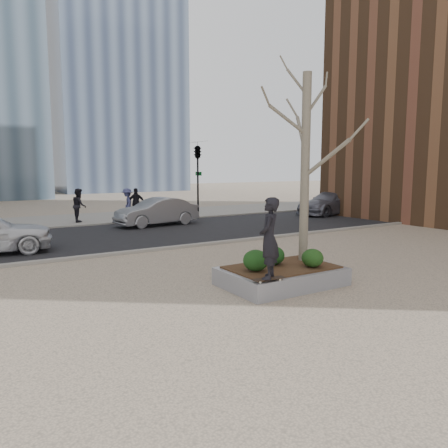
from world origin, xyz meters
TOP-DOWN VIEW (x-y plane):
  - ground at (0.00, 0.00)m, footprint 120.00×120.00m
  - street at (0.00, 10.00)m, footprint 60.00×8.00m
  - far_sidewalk at (0.00, 17.00)m, footprint 60.00×6.00m
  - planter at (1.00, 0.00)m, footprint 3.00×2.00m
  - planter_mulch at (1.00, 0.00)m, footprint 2.70×1.70m
  - sycamore_tree at (2.00, 0.30)m, footprint 2.80×2.80m
  - shrub_left at (0.14, -0.05)m, footprint 0.62×0.62m
  - shrub_middle at (0.95, 0.27)m, footprint 0.58×0.58m
  - shrub_right at (1.62, -0.48)m, footprint 0.55×0.55m
  - skateboard at (-0.10, -0.88)m, footprint 0.80×0.30m
  - skateboarder at (-0.10, -0.88)m, footprint 0.79×0.79m
  - car_silver at (2.80, 12.24)m, footprint 4.41×1.94m
  - car_third at (14.22, 11.20)m, footprint 5.22×2.51m
  - pedestrian_a at (-0.25, 15.70)m, footprint 0.86×1.01m
  - pedestrian_b at (2.55, 15.95)m, footprint 0.93×1.26m
  - pedestrian_c at (2.98, 15.64)m, footprint 1.11×0.71m
  - traffic_light_far at (6.50, 14.60)m, footprint 0.60×2.48m

SIDE VIEW (x-z plane):
  - ground at x=0.00m, z-range 0.00..0.00m
  - street at x=0.00m, z-range 0.00..0.02m
  - far_sidewalk at x=0.00m, z-range 0.00..0.02m
  - planter at x=1.00m, z-range 0.00..0.45m
  - planter_mulch at x=1.00m, z-range 0.45..0.49m
  - skateboard at x=-0.10m, z-range 0.45..0.53m
  - car_silver at x=2.80m, z-range 0.02..1.43m
  - shrub_right at x=1.62m, z-range 0.49..0.96m
  - shrub_middle at x=0.95m, z-range 0.49..0.98m
  - car_third at x=14.22m, z-range 0.02..1.49m
  - shrub_left at x=0.14m, z-range 0.49..1.02m
  - pedestrian_b at x=2.55m, z-range 0.02..1.78m
  - pedestrian_c at x=2.98m, z-range 0.02..1.79m
  - pedestrian_a at x=-0.25m, z-range 0.02..1.85m
  - skateboarder at x=-0.10m, z-range 0.52..2.37m
  - traffic_light_far at x=6.50m, z-range 0.00..4.50m
  - sycamore_tree at x=2.00m, z-range 0.49..7.09m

